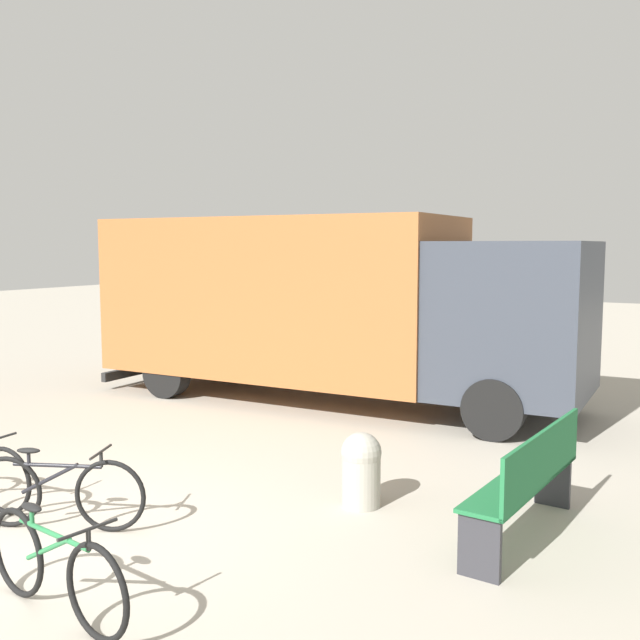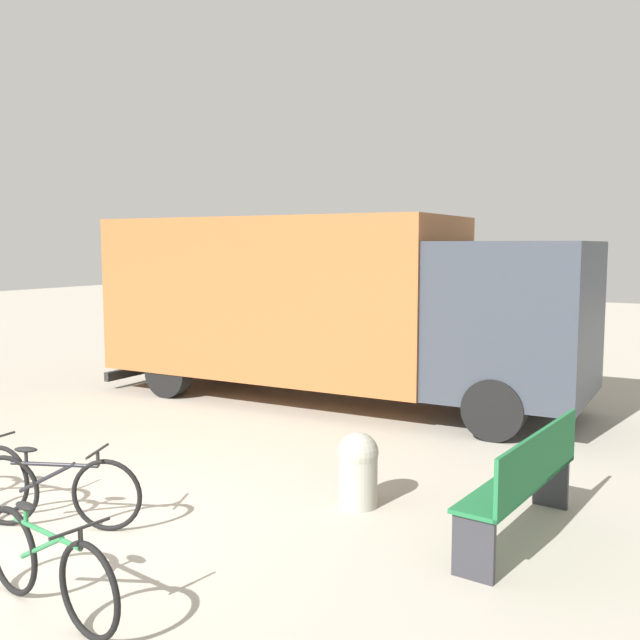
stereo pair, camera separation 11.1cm
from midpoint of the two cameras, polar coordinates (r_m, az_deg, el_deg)
name	(u,v)px [view 2 (the right image)]	position (r m, az deg, el deg)	size (l,w,h in m)	color
ground_plane	(22,536)	(7.06, -22.30, -15.71)	(60.00, 60.00, 0.00)	#A8A091
delivery_truck	(329,301)	(11.65, 0.99, 1.50)	(8.03, 2.64, 3.00)	#99592D
park_bench	(527,478)	(6.55, 16.69, -12.04)	(0.57, 2.01, 0.99)	#1E6638
bicycle_middle	(55,490)	(7.02, -20.01, -12.68)	(1.52, 0.71, 0.75)	black
bicycle_far	(48,566)	(5.51, -20.39, -17.98)	(1.62, 0.44, 0.75)	black
bollard_near_bench	(358,467)	(7.14, 3.52, -11.69)	(0.40, 0.40, 0.74)	#9E998C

